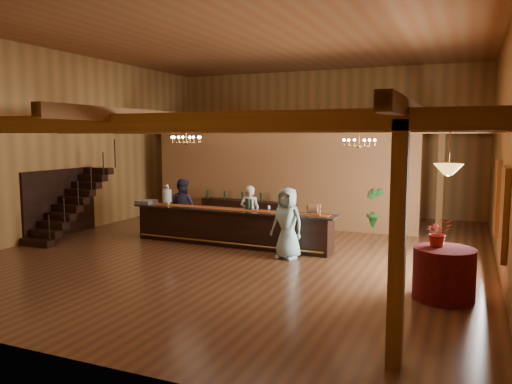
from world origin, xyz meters
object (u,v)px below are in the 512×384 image
at_px(chandelier_left, 186,139).
at_px(chandelier_right, 359,142).
at_px(pendant_lamp, 448,169).
at_px(raffle_drum, 314,209).
at_px(staff_second, 183,207).
at_px(guest, 287,223).
at_px(backbar_shelf, 243,213).
at_px(bartender, 250,213).
at_px(beverage_dispenser, 167,195).
at_px(floor_plant, 377,210).
at_px(tasting_bar, 231,227).
at_px(round_table, 444,274).

bearing_deg(chandelier_left, chandelier_right, 10.39).
xyz_separation_m(chandelier_left, pendant_lamp, (6.65, -2.02, -0.50)).
relative_size(raffle_drum, chandelier_right, 0.42).
bearing_deg(pendant_lamp, staff_second, 156.91).
bearing_deg(chandelier_left, staff_second, 126.55).
xyz_separation_m(staff_second, guest, (3.85, -1.44, 0.02)).
distance_m(backbar_shelf, pendant_lamp, 8.75).
bearing_deg(bartender, beverage_dispenser, 6.45).
height_order(chandelier_left, pendant_lamp, same).
bearing_deg(chandelier_right, beverage_dispenser, -178.40).
xyz_separation_m(guest, floor_plant, (1.44, 4.20, -0.18)).
relative_size(beverage_dispenser, pendant_lamp, 0.67).
xyz_separation_m(pendant_lamp, floor_plant, (-2.24, 5.97, -1.70)).
distance_m(tasting_bar, backbar_shelf, 3.03).
height_order(beverage_dispenser, bartender, same).
bearing_deg(staff_second, guest, 168.70).
height_order(pendant_lamp, floor_plant, pendant_lamp).
bearing_deg(tasting_bar, round_table, -22.54).
bearing_deg(chandelier_right, floor_plant, 90.92).
bearing_deg(chandelier_left, pendant_lamp, -16.89).
bearing_deg(round_table, bartender, 148.39).
height_order(backbar_shelf, chandelier_right, chandelier_right).
xyz_separation_m(round_table, guest, (-3.68, 1.77, 0.40)).
distance_m(beverage_dispenser, raffle_drum, 4.53).
height_order(round_table, guest, guest).
xyz_separation_m(backbar_shelf, pendant_lamp, (6.57, -5.43, 1.97)).
xyz_separation_m(beverage_dispenser, chandelier_right, (5.54, 0.15, 1.55)).
bearing_deg(bartender, tasting_bar, 62.37).
height_order(raffle_drum, chandelier_right, chandelier_right).
xyz_separation_m(chandelier_right, staff_second, (-5.34, 0.38, -1.98)).
bearing_deg(floor_plant, chandelier_left, -138.17).
bearing_deg(guest, round_table, -13.16).
relative_size(bartender, guest, 0.91).
distance_m(round_table, staff_second, 8.20).
distance_m(backbar_shelf, round_table, 8.52).
bearing_deg(guest, backbar_shelf, 140.77).
relative_size(tasting_bar, raffle_drum, 17.68).
height_order(raffle_drum, chandelier_left, chandelier_left).
xyz_separation_m(bartender, staff_second, (-2.19, -0.08, 0.06)).
relative_size(round_table, bartender, 0.69).
xyz_separation_m(bartender, floor_plant, (3.11, 2.68, -0.10)).
distance_m(tasting_bar, pendant_lamp, 6.45).
distance_m(chandelier_left, bartender, 2.78).
xyz_separation_m(staff_second, floor_plant, (5.29, 2.75, -0.16)).
xyz_separation_m(tasting_bar, guest, (1.93, -0.79, 0.37)).
bearing_deg(round_table, chandelier_left, 163.11).
distance_m(backbar_shelf, chandelier_right, 5.63).
bearing_deg(backbar_shelf, staff_second, -106.21).
xyz_separation_m(backbar_shelf, chandelier_left, (-0.08, -3.41, 2.47)).
relative_size(tasting_bar, guest, 3.43).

